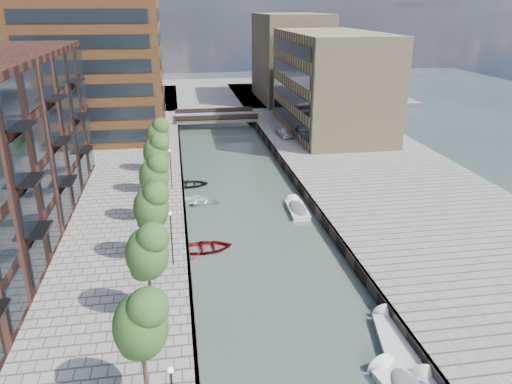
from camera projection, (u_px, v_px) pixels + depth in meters
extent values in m
plane|color=#38473F|center=(242.00, 194.00, 52.10)|extent=(300.00, 300.00, 0.00)
cube|color=gray|center=(388.00, 181.00, 54.34)|extent=(20.00, 140.00, 1.00)
cube|color=#332823|center=(183.00, 193.00, 51.00)|extent=(0.25, 140.00, 1.00)
cube|color=#332823|center=(299.00, 186.00, 52.84)|extent=(0.25, 140.00, 1.00)
cube|color=gray|center=(205.00, 94.00, 107.34)|extent=(80.00, 40.00, 1.00)
cube|color=brown|center=(91.00, 25.00, 66.99)|extent=(18.00, 18.00, 30.00)
cube|color=#9D8B60|center=(331.00, 82.00, 72.01)|extent=(12.00, 25.00, 14.00)
cube|color=#9D8B60|center=(291.00, 58.00, 95.68)|extent=(12.00, 20.00, 16.00)
cube|color=gray|center=(216.00, 117.00, 81.20)|extent=(13.00, 6.00, 0.60)
cube|color=#332823|center=(217.00, 117.00, 78.40)|extent=(13.00, 0.40, 0.80)
cube|color=#332823|center=(214.00, 110.00, 83.57)|extent=(13.00, 0.40, 0.80)
cylinder|color=#382619|center=(145.00, 371.00, 23.12)|extent=(0.20, 0.20, 3.20)
ellipsoid|color=#2B5520|center=(140.00, 322.00, 22.16)|extent=(2.50, 2.50, 3.25)
cylinder|color=#382619|center=(150.00, 291.00, 29.58)|extent=(0.20, 0.20, 3.20)
ellipsoid|color=#2B5520|center=(147.00, 250.00, 28.62)|extent=(2.50, 2.50, 3.25)
cylinder|color=#382619|center=(154.00, 240.00, 36.05)|extent=(0.20, 0.20, 3.20)
ellipsoid|color=#2B5520|center=(151.00, 205.00, 35.09)|extent=(2.50, 2.50, 3.25)
cylinder|color=#382619|center=(156.00, 204.00, 42.51)|extent=(0.20, 0.20, 3.20)
ellipsoid|color=#2B5520|center=(154.00, 174.00, 41.55)|extent=(2.50, 2.50, 3.25)
cylinder|color=#382619|center=(158.00, 178.00, 48.98)|extent=(0.20, 0.20, 3.20)
ellipsoid|color=#2B5520|center=(156.00, 151.00, 48.02)|extent=(2.50, 2.50, 3.25)
cylinder|color=#382619|center=(159.00, 157.00, 55.45)|extent=(0.20, 0.20, 3.20)
ellipsoid|color=#2B5520|center=(157.00, 134.00, 54.49)|extent=(2.50, 2.50, 3.25)
sphere|color=#FFF2CC|center=(171.00, 370.00, 19.70)|extent=(0.24, 0.24, 0.24)
cylinder|color=black|center=(172.00, 239.00, 35.18)|extent=(0.10, 0.10, 4.00)
sphere|color=#FFF2CC|center=(170.00, 213.00, 34.48)|extent=(0.24, 0.24, 0.24)
cylinder|color=black|center=(171.00, 170.00, 49.96)|extent=(0.10, 0.10, 4.00)
sphere|color=#FFF2CC|center=(170.00, 151.00, 49.25)|extent=(0.24, 0.24, 0.24)
imported|color=maroon|center=(206.00, 250.00, 40.16)|extent=(4.60, 3.44, 0.91)
imported|color=white|center=(198.00, 203.00, 49.57)|extent=(5.14, 4.19, 0.93)
imported|color=black|center=(189.00, 186.00, 54.37)|extent=(4.27, 3.07, 0.88)
cone|color=white|center=(386.00, 373.00, 26.64)|extent=(1.89, 1.24, 1.75)
cube|color=silver|center=(396.00, 345.00, 28.85)|extent=(2.70, 5.07, 0.68)
cube|color=silver|center=(396.00, 340.00, 28.72)|extent=(2.80, 5.19, 0.10)
cone|color=silver|center=(387.00, 320.00, 31.08)|extent=(1.93, 1.28, 1.78)
cone|color=#B0B0AE|center=(425.00, 383.00, 25.88)|extent=(1.90, 1.27, 1.75)
cube|color=silver|center=(297.00, 212.00, 47.46)|extent=(1.74, 4.34, 0.61)
cube|color=silver|center=(298.00, 209.00, 47.34)|extent=(1.82, 4.44, 0.09)
cone|color=silver|center=(293.00, 203.00, 49.43)|extent=(1.61, 0.90, 1.58)
ellipsoid|color=#4F5056|center=(298.00, 208.00, 47.32)|extent=(1.64, 3.97, 0.52)
imported|color=silver|center=(284.00, 132.00, 70.37)|extent=(2.16, 4.34, 1.42)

